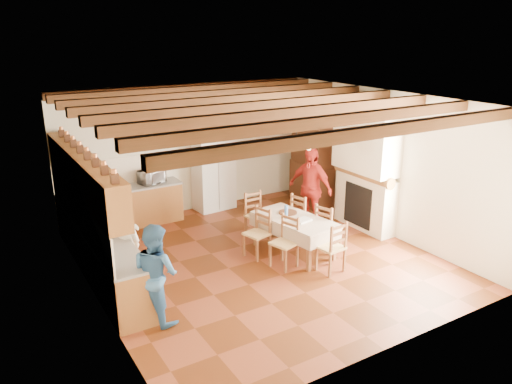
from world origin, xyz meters
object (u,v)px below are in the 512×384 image
person_man (127,236)px  person_woman_blue (156,273)px  microwave (152,177)px  dining_table (294,222)px  chair_left_far (257,233)px  chair_right_near (328,227)px  hutch (312,159)px  person_woman_red (310,188)px  refrigerator (211,171)px  chair_right_far (303,215)px  chair_end_far (257,215)px  chair_end_near (331,246)px  chair_left_near (284,242)px

person_man → person_woman_blue: person_man is taller
microwave → dining_table: bearing=-77.3°
chair_left_far → chair_right_near: same height
hutch → microwave: bearing=170.7°
person_woman_red → refrigerator: bearing=-170.0°
chair_right_far → chair_end_far: (-0.82, 0.48, 0.00)m
hutch → chair_end_near: (-1.90, -3.08, -0.68)m
dining_table → chair_left_near: (-0.51, -0.40, -0.16)m
microwave → chair_end_near: bearing=-82.4°
person_woman_red → person_man: bearing=-101.5°
dining_table → chair_right_near: 0.71m
chair_right_near → microwave: size_ratio=1.78×
chair_right_near → refrigerator: bearing=-1.0°
chair_left_near → person_woman_blue: 2.65m
chair_right_far → person_man: 3.77m
dining_table → microwave: (-1.73, 3.01, 0.41)m
person_woman_blue → chair_end_near: bearing=-114.2°
refrigerator → person_woman_blue: bearing=-130.1°
chair_left_near → person_woman_red: bearing=113.8°
chair_right_far → chair_right_near: bearing=170.5°
chair_left_near → person_man: size_ratio=0.53×
person_woman_blue → microwave: bearing=-41.7°
dining_table → chair_right_near: (0.65, -0.23, -0.16)m
chair_right_far → microwave: (-2.35, 2.48, 0.57)m
dining_table → hutch: bearing=46.3°
chair_left_near → person_woman_blue: (-2.59, -0.47, 0.29)m
refrigerator → chair_right_near: bearing=-80.4°
refrigerator → person_woman_red: 2.59m
refrigerator → chair_right_far: bearing=-77.4°
dining_table → chair_left_far: chair_left_far is taller
chair_right_near → chair_end_far: same height
chair_end_far → hutch: bearing=24.8°
person_woman_blue → person_man: bearing=-21.1°
chair_left_near → person_woman_red: 2.06m
chair_right_far → person_woman_blue: size_ratio=0.63×
refrigerator → chair_left_far: size_ratio=1.93×
chair_right_far → person_woman_blue: 3.98m
dining_table → chair_right_near: bearing=-19.6°
refrigerator → hutch: 2.45m
chair_left_near → person_woman_blue: bearing=-95.8°
hutch → chair_end_far: size_ratio=2.42×
chair_left_far → person_man: bearing=-107.1°
chair_right_far → person_woman_red: (0.43, 0.36, 0.42)m
chair_left_far → dining_table: bearing=58.5°
dining_table → person_woman_blue: size_ratio=1.15×
chair_right_far → person_man: (-3.74, -0.15, 0.42)m
chair_left_near → person_woman_red: size_ratio=0.53×
refrigerator → dining_table: 3.18m
refrigerator → chair_right_far: (0.80, -2.63, -0.45)m
refrigerator → chair_end_near: bearing=-90.2°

